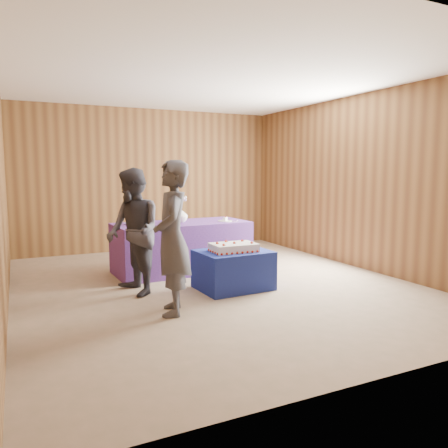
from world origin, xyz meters
TOP-DOWN VIEW (x-y plane):
  - ground at (0.00, 0.00)m, footprint 6.00×6.00m
  - room_shell at (0.00, 0.00)m, footprint 5.04×6.04m
  - cake_table at (0.14, -0.31)m, footprint 0.93×0.74m
  - serving_table at (-0.11, 0.92)m, footprint 2.04×0.99m
  - sheet_cake at (0.13, -0.34)m, footprint 0.61×0.42m
  - vase at (-0.13, 0.94)m, footprint 0.30×0.30m
  - flower_spray at (-0.13, 0.94)m, footprint 0.21×0.20m
  - platter at (-0.77, 0.98)m, footprint 0.52×0.52m
  - plate at (0.55, 0.78)m, footprint 0.26×0.26m
  - cake_slice at (0.55, 0.77)m, footprint 0.08×0.08m
  - knife at (0.64, 0.67)m, footprint 0.25×0.13m
  - guest_left at (-0.89, -0.91)m, footprint 0.55×0.69m
  - guest_right at (-1.08, -0.01)m, footprint 0.70×0.84m

SIDE VIEW (x-z plane):
  - ground at x=0.00m, z-range 0.00..0.00m
  - cake_table at x=0.14m, z-range 0.00..0.50m
  - serving_table at x=-0.11m, z-range 0.00..0.75m
  - sheet_cake at x=0.13m, z-range 0.48..0.62m
  - knife at x=0.64m, z-range 0.75..0.75m
  - plate at x=0.55m, z-range 0.75..0.76m
  - platter at x=-0.77m, z-range 0.75..0.77m
  - guest_right at x=-1.08m, z-range 0.00..1.57m
  - cake_slice at x=0.55m, z-range 0.75..0.83m
  - guest_left at x=-0.89m, z-range 0.00..1.64m
  - vase at x=-0.13m, z-range 0.75..0.98m
  - flower_spray at x=-0.13m, z-range 1.03..1.19m
  - room_shell at x=0.00m, z-range 0.44..3.16m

